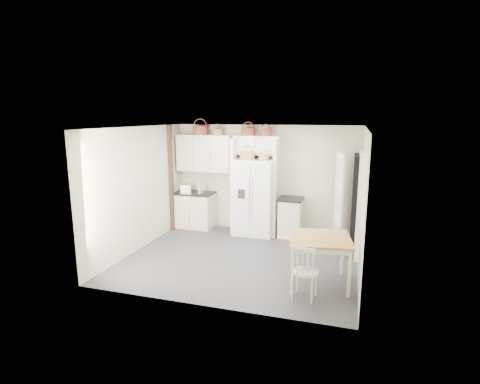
% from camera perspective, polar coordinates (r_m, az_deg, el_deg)
% --- Properties ---
extents(floor, '(4.50, 4.50, 0.00)m').
position_cam_1_polar(floor, '(7.65, 0.14, -10.05)').
color(floor, '#23232A').
rests_on(floor, ground).
extents(ceiling, '(4.50, 4.50, 0.00)m').
position_cam_1_polar(ceiling, '(7.11, 0.15, 9.81)').
color(ceiling, white).
rests_on(ceiling, wall_back).
extents(wall_back, '(4.50, 0.00, 4.50)m').
position_cam_1_polar(wall_back, '(9.17, 3.78, 2.03)').
color(wall_back, '#BEB695').
rests_on(wall_back, floor).
extents(wall_left, '(0.00, 4.00, 4.00)m').
position_cam_1_polar(wall_left, '(8.20, -15.08, 0.50)').
color(wall_left, '#BEB695').
rests_on(wall_left, floor).
extents(wall_right, '(0.00, 4.00, 4.00)m').
position_cam_1_polar(wall_right, '(6.98, 18.14, -1.59)').
color(wall_right, '#BEB695').
rests_on(wall_right, floor).
extents(refrigerator, '(0.94, 0.75, 1.81)m').
position_cam_1_polar(refrigerator, '(8.94, 2.28, -0.79)').
color(refrigerator, white).
rests_on(refrigerator, floor).
extents(base_cab_left, '(0.95, 0.60, 0.88)m').
position_cam_1_polar(base_cab_left, '(9.62, -6.94, -2.82)').
color(base_cab_left, beige).
rests_on(base_cab_left, floor).
extents(base_cab_right, '(0.50, 0.61, 0.89)m').
position_cam_1_polar(base_cab_right, '(8.93, 7.70, -3.94)').
color(base_cab_right, beige).
rests_on(base_cab_right, floor).
extents(dining_table, '(1.14, 1.14, 0.83)m').
position_cam_1_polar(dining_table, '(6.56, 11.97, -10.21)').
color(dining_table, brown).
rests_on(dining_table, floor).
extents(windsor_chair, '(0.47, 0.44, 0.88)m').
position_cam_1_polar(windsor_chair, '(6.02, 9.87, -11.89)').
color(windsor_chair, beige).
rests_on(windsor_chair, floor).
extents(counter_left, '(0.99, 0.64, 0.04)m').
position_cam_1_polar(counter_left, '(9.52, -7.01, -0.15)').
color(counter_left, black).
rests_on(counter_left, base_cab_left).
extents(counter_right, '(0.55, 0.65, 0.04)m').
position_cam_1_polar(counter_right, '(8.82, 7.78, -1.03)').
color(counter_right, black).
rests_on(counter_right, base_cab_right).
extents(toaster, '(0.29, 0.21, 0.18)m').
position_cam_1_polar(toaster, '(9.57, -8.22, 0.54)').
color(toaster, silver).
rests_on(toaster, counter_left).
extents(cookbook_red, '(0.05, 0.17, 0.25)m').
position_cam_1_polar(cookbook_red, '(9.34, -6.14, 0.56)').
color(cookbook_red, '#B43521').
rests_on(cookbook_red, counter_left).
extents(cookbook_cream, '(0.06, 0.18, 0.27)m').
position_cam_1_polar(cookbook_cream, '(9.33, -6.00, 0.60)').
color(cookbook_cream, beige).
rests_on(cookbook_cream, counter_left).
extents(basket_upper_b, '(0.38, 0.38, 0.22)m').
position_cam_1_polar(basket_upper_b, '(9.39, -6.07, 9.35)').
color(basket_upper_b, maroon).
rests_on(basket_upper_b, upper_cabinet).
extents(basket_upper_c, '(0.26, 0.26, 0.15)m').
position_cam_1_polar(basket_upper_c, '(9.22, -3.43, 9.12)').
color(basket_upper_c, '#925D38').
rests_on(basket_upper_c, upper_cabinet).
extents(basket_bridge_a, '(0.32, 0.32, 0.18)m').
position_cam_1_polar(basket_bridge_a, '(8.98, 1.23, 9.17)').
color(basket_bridge_a, maroon).
rests_on(basket_bridge_a, bridge_cabinet).
extents(basket_bridge_b, '(0.27, 0.27, 0.15)m').
position_cam_1_polar(basket_bridge_b, '(8.87, 3.99, 9.02)').
color(basket_bridge_b, maroon).
rests_on(basket_bridge_b, bridge_cabinet).
extents(basket_fridge_a, '(0.34, 0.34, 0.18)m').
position_cam_1_polar(basket_fridge_a, '(8.73, 1.08, 5.55)').
color(basket_fridge_a, '#925D38').
rests_on(basket_fridge_a, refrigerator).
extents(basket_fridge_b, '(0.23, 0.23, 0.12)m').
position_cam_1_polar(basket_fridge_b, '(8.63, 3.63, 5.27)').
color(basket_fridge_b, '#925D38').
rests_on(basket_fridge_b, refrigerator).
extents(upper_cabinet, '(1.40, 0.34, 0.90)m').
position_cam_1_polar(upper_cabinet, '(9.38, -5.41, 5.92)').
color(upper_cabinet, beige).
rests_on(upper_cabinet, wall_back).
extents(bridge_cabinet, '(1.12, 0.34, 0.45)m').
position_cam_1_polar(bridge_cabinet, '(8.94, 2.65, 7.12)').
color(bridge_cabinet, beige).
rests_on(bridge_cabinet, wall_back).
extents(fridge_panel_left, '(0.08, 0.60, 2.30)m').
position_cam_1_polar(fridge_panel_left, '(9.08, -0.73, 1.00)').
color(fridge_panel_left, beige).
rests_on(fridge_panel_left, floor).
extents(fridge_panel_right, '(0.08, 0.60, 2.30)m').
position_cam_1_polar(fridge_panel_right, '(8.83, 5.59, 0.64)').
color(fridge_panel_right, beige).
rests_on(fridge_panel_right, floor).
extents(trim_post, '(0.09, 0.09, 2.60)m').
position_cam_1_polar(trim_post, '(9.32, -10.45, 2.02)').
color(trim_post, '#321D13').
rests_on(trim_post, floor).
extents(doorway_void, '(0.18, 0.85, 2.05)m').
position_cam_1_polar(doorway_void, '(8.01, 17.27, -1.90)').
color(doorway_void, black).
rests_on(doorway_void, floor).
extents(door_slab, '(0.21, 0.79, 2.05)m').
position_cam_1_polar(door_slab, '(8.34, 14.80, -1.23)').
color(door_slab, white).
rests_on(door_slab, floor).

